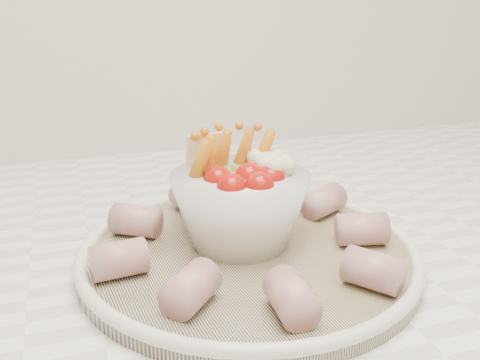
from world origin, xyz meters
name	(u,v)px	position (x,y,z in m)	size (l,w,h in m)	color
serving_platter	(249,252)	(-0.14, 1.35, 0.93)	(0.34, 0.34, 0.02)	navy
veggie_bowl	(241,202)	(-0.15, 1.37, 0.98)	(0.13, 0.13, 0.11)	white
cured_meat_rolls	(249,233)	(-0.14, 1.35, 0.95)	(0.28, 0.28, 0.03)	#A24A55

